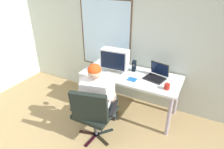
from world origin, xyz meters
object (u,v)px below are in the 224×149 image
at_px(office_chair, 93,112).
at_px(crt_monitor, 115,59).
at_px(desk, 131,79).
at_px(desk_speaker, 134,66).
at_px(wine_glass, 96,65).
at_px(laptop, 157,74).
at_px(person_seated, 98,96).
at_px(coffee_mug, 167,87).
at_px(cd_case, 132,79).

xyz_separation_m(office_chair, crt_monitor, (-0.12, 0.92, 0.43)).
height_order(desk, desk_speaker, desk_speaker).
bearing_deg(wine_glass, crt_monitor, 23.20).
bearing_deg(laptop, desk, -167.23).
distance_m(person_seated, desk_speaker, 0.89).
distance_m(wine_glass, desk_speaker, 0.66).
relative_size(person_seated, crt_monitor, 2.55).
distance_m(crt_monitor, wine_glass, 0.35).
distance_m(laptop, desk_speaker, 0.43).
distance_m(desk, coffee_mug, 0.69).
bearing_deg(laptop, cd_case, -142.71).
xyz_separation_m(crt_monitor, coffee_mug, (0.95, -0.18, -0.18)).
bearing_deg(desk_speaker, desk, -85.03).
height_order(desk, coffee_mug, coffee_mug).
distance_m(office_chair, coffee_mug, 1.15).
relative_size(office_chair, crt_monitor, 1.96).
bearing_deg(office_chair, desk_speaker, 80.85).
distance_m(desk, cd_case, 0.20).
height_order(desk, wine_glass, wine_glass).
relative_size(wine_glass, cd_case, 1.04).
bearing_deg(crt_monitor, office_chair, -82.76).
bearing_deg(office_chair, coffee_mug, 41.48).
height_order(crt_monitor, coffee_mug, crt_monitor).
bearing_deg(coffee_mug, desk_speaker, 152.39).
bearing_deg(crt_monitor, person_seated, -84.77).
distance_m(office_chair, crt_monitor, 1.02).
bearing_deg(person_seated, coffee_mug, 28.63).
xyz_separation_m(person_seated, coffee_mug, (0.89, 0.49, 0.15)).
bearing_deg(desk, crt_monitor, -177.82).
relative_size(crt_monitor, wine_glass, 3.16).
relative_size(laptop, wine_glass, 2.49).
distance_m(person_seated, laptop, 1.03).
height_order(wine_glass, desk_speaker, desk_speaker).
bearing_deg(office_chair, person_seated, 102.43).
height_order(laptop, desk_speaker, laptop).
distance_m(laptop, wine_glass, 1.04).
height_order(crt_monitor, wine_glass, crt_monitor).
xyz_separation_m(laptop, cd_case, (-0.33, -0.25, -0.06)).
bearing_deg(desk, cd_case, -62.67).
bearing_deg(crt_monitor, desk_speaker, 30.18).
distance_m(person_seated, wine_glass, 0.68).
distance_m(desk_speaker, cd_case, 0.34).
height_order(desk_speaker, coffee_mug, desk_speaker).
bearing_deg(laptop, coffee_mug, -50.13).
relative_size(person_seated, laptop, 3.24).
relative_size(laptop, coffee_mug, 4.23).
xyz_separation_m(desk, coffee_mug, (0.65, -0.19, 0.13)).
bearing_deg(coffee_mug, desk, 163.80).
height_order(office_chair, desk_speaker, office_chair).
distance_m(desk, person_seated, 0.72).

